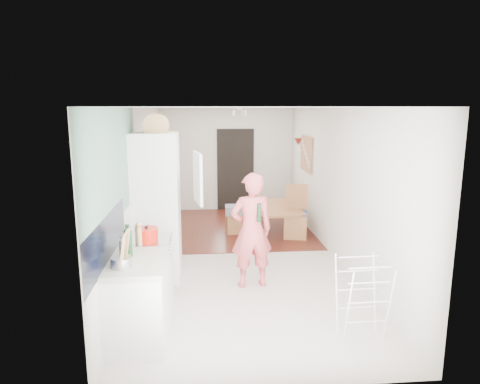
{
  "coord_description": "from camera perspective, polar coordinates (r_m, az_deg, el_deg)",
  "views": [
    {
      "loc": [
        -0.58,
        -6.89,
        2.49
      ],
      "look_at": [
        0.03,
        0.2,
        1.09
      ],
      "focal_mm": 32.0,
      "sensor_mm": 36.0,
      "label": 1
    }
  ],
  "objects": [
    {
      "name": "bread_bin",
      "position": [
        6.23,
        -11.1,
        8.67
      ],
      "size": [
        0.4,
        0.39,
        0.19
      ],
      "primitive_type": null,
      "rotation": [
        0.0,
        0.0,
        -0.14
      ],
      "color": "#DBB06F",
      "rests_on": "fridge_housing"
    },
    {
      "name": "fridge_door",
      "position": [
        5.89,
        -5.65,
        1.89
      ],
      "size": [
        0.14,
        0.56,
        0.7
      ],
      "primitive_type": "cube",
      "rotation": [
        0.0,
        0.0,
        -1.4
      ],
      "color": "white",
      "rests_on": "room_shell"
    },
    {
      "name": "steel_pan",
      "position": [
        4.49,
        -15.53,
        -9.02
      ],
      "size": [
        0.26,
        0.26,
        0.11
      ],
      "primitive_type": "cylinder",
      "rotation": [
        0.0,
        0.0,
        -0.3
      ],
      "color": "#B7B7B9",
      "rests_on": "worktop"
    },
    {
      "name": "person",
      "position": [
        5.94,
        1.55,
        -3.78
      ],
      "size": [
        0.76,
        0.56,
        1.92
      ],
      "primitive_type": "imported",
      "rotation": [
        0.0,
        0.0,
        3.29
      ],
      "color": "#E2585E",
      "rests_on": "floor"
    },
    {
      "name": "cooker_top",
      "position": [
        5.38,
        -12.47,
        -6.32
      ],
      "size": [
        0.6,
        0.6,
        0.04
      ],
      "primitive_type": "cube",
      "color": "#B7B7B9",
      "rests_on": "room_shell"
    },
    {
      "name": "grey_drape",
      "position": [
        8.55,
        -0.72,
        -2.42
      ],
      "size": [
        0.38,
        0.38,
        0.17
      ],
      "primitive_type": "cube",
      "rotation": [
        0.0,
        0.0,
        -0.03
      ],
      "color": "slate",
      "rests_on": "stool"
    },
    {
      "name": "doorway_recess",
      "position": [
        10.51,
        -0.61,
        2.97
      ],
      "size": [
        0.9,
        0.04,
        2.0
      ],
      "primitive_type": "cube",
      "color": "black",
      "rests_on": "room_shell"
    },
    {
      "name": "floor",
      "position": [
        7.35,
        -0.11,
        -8.67
      ],
      "size": [
        3.2,
        7.0,
        0.01
      ],
      "primitive_type": "cube",
      "color": "beige",
      "rests_on": "ground"
    },
    {
      "name": "dining_table",
      "position": [
        8.8,
        5.03,
        -3.81
      ],
      "size": [
        0.76,
        1.32,
        0.45
      ],
      "primitive_type": "imported",
      "rotation": [
        0.0,
        0.0,
        1.61
      ],
      "color": "#AD753B",
      "rests_on": "floor"
    },
    {
      "name": "base_cabinet",
      "position": [
        4.86,
        -13.4,
        -14.27
      ],
      "size": [
        0.6,
        0.9,
        0.86
      ],
      "primitive_type": "cube",
      "color": "white",
      "rests_on": "room_shell"
    },
    {
      "name": "dining_chair",
      "position": [
        8.35,
        7.46,
        -2.68
      ],
      "size": [
        0.52,
        0.52,
        1.02
      ],
      "primitive_type": null,
      "rotation": [
        0.0,
        0.0,
        -0.25
      ],
      "color": "#AD753B",
      "rests_on": "floor"
    },
    {
      "name": "pinboard_frame",
      "position": [
        9.1,
        8.78,
        5.07
      ],
      "size": [
        0.0,
        0.94,
        0.74
      ],
      "primitive_type": "cube",
      "color": "#AD753B",
      "rests_on": "room_shell"
    },
    {
      "name": "bottle_b",
      "position": [
        4.94,
        -14.85,
        -6.29
      ],
      "size": [
        0.06,
        0.06,
        0.25
      ],
      "primitive_type": "cylinder",
      "rotation": [
        0.0,
        0.0,
        0.05
      ],
      "color": "#143E1E",
      "rests_on": "worktop"
    },
    {
      "name": "bottle_a",
      "position": [
        4.75,
        -14.57,
        -6.72
      ],
      "size": [
        0.08,
        0.08,
        0.29
      ],
      "primitive_type": "cylinder",
      "rotation": [
        0.0,
        0.0,
        0.3
      ],
      "color": "#143E1E",
      "rests_on": "worktop"
    },
    {
      "name": "pinboard",
      "position": [
        9.1,
        8.87,
        5.07
      ],
      "size": [
        0.03,
        0.9,
        0.7
      ],
      "primitive_type": "cube",
      "color": "tan",
      "rests_on": "room_shell"
    },
    {
      "name": "sage_wall_panel",
      "position": [
        5.04,
        -16.49,
        3.38
      ],
      "size": [
        0.02,
        3.0,
        1.3
      ],
      "primitive_type": "cube",
      "color": "slate",
      "rests_on": "room_shell"
    },
    {
      "name": "wall_sconce",
      "position": [
        9.7,
        7.77,
        6.65
      ],
      "size": [
        0.18,
        0.18,
        0.16
      ],
      "primitive_type": "cone",
      "color": "maroon",
      "rests_on": "room_shell"
    },
    {
      "name": "fridge_interior",
      "position": [
        6.2,
        -8.39,
        2.29
      ],
      "size": [
        0.02,
        0.52,
        0.66
      ],
      "primitive_type": "cube",
      "color": "white",
      "rests_on": "room_shell"
    },
    {
      "name": "fridge_housing",
      "position": [
        6.31,
        -11.08,
        -2.03
      ],
      "size": [
        0.66,
        0.66,
        2.15
      ],
      "primitive_type": "cube",
      "color": "white",
      "rests_on": "room_shell"
    },
    {
      "name": "worktop",
      "position": [
        4.68,
        -13.65,
        -9.17
      ],
      "size": [
        0.62,
        0.92,
        0.06
      ],
      "primitive_type": "cube",
      "color": "beige",
      "rests_on": "room_shell"
    },
    {
      "name": "stool",
      "position": [
        8.64,
        -0.82,
        -4.22
      ],
      "size": [
        0.34,
        0.34,
        0.4
      ],
      "primitive_type": null,
      "rotation": [
        0.0,
        0.0,
        0.11
      ],
      "color": "#AD753B",
      "rests_on": "floor"
    },
    {
      "name": "drying_rack",
      "position": [
        4.96,
        15.95,
        -13.61
      ],
      "size": [
        0.47,
        0.43,
        0.9
      ],
      "primitive_type": null,
      "rotation": [
        0.0,
        0.0,
        0.03
      ],
      "color": "white",
      "rests_on": "floor"
    },
    {
      "name": "tile_splashback",
      "position": [
        4.65,
        -17.29,
        -6.11
      ],
      "size": [
        0.02,
        1.9,
        0.5
      ],
      "primitive_type": "cube",
      "color": "black",
      "rests_on": "room_shell"
    },
    {
      "name": "wood_floor_overlay",
      "position": [
        9.11,
        -1.08,
        -4.71
      ],
      "size": [
        3.2,
        3.3,
        0.01
      ],
      "primitive_type": "cube",
      "color": "#5F1C14",
      "rests_on": "room_shell"
    },
    {
      "name": "chopping_boards",
      "position": [
        4.51,
        -15.1,
        -7.26
      ],
      "size": [
        0.05,
        0.26,
        0.35
      ],
      "primitive_type": null,
      "rotation": [
        0.0,
        0.0,
        0.05
      ],
      "color": "#DBB06F",
      "rests_on": "worktop"
    },
    {
      "name": "bottle_c",
      "position": [
        4.76,
        -15.33,
        -7.3
      ],
      "size": [
        0.1,
        0.1,
        0.2
      ],
      "primitive_type": "cylinder",
      "rotation": [
        0.0,
        0.0,
        -0.27
      ],
      "color": "silver",
      "rests_on": "worktop"
    },
    {
      "name": "pepper_mill_front",
      "position": [
        5.11,
        -13.29,
        -5.77
      ],
      "size": [
        0.06,
        0.06,
        0.22
      ],
      "primitive_type": "cylinder",
      "rotation": [
        0.0,
        0.0,
        0.04
      ],
      "color": "#DBB06F",
      "rests_on": "worktop"
    },
    {
      "name": "room_shell",
      "position": [
        7.03,
        -0.11,
        0.97
      ],
      "size": [
        3.2,
        7.0,
        2.5
      ],
      "primitive_type": null,
      "color": "silver",
      "rests_on": "ground"
    },
    {
      "name": "held_bottle",
      "position": [
        5.82,
        2.55,
        -2.74
      ],
      "size": [
        0.06,
        0.06,
        0.26
      ],
      "primitive_type": "cylinder",
      "color": "#143E1E",
      "rests_on": "person"
    },
    {
      "name": "pepper_mill_back",
      "position": [
        5.15,
        -13.52,
        -5.8
      ],
      "size": [
        0.06,
        0.06,
        0.19
      ],
      "primitive_type": "cylinder",
      "rotation": [
        0.0,
        0.0,
        0.21
      ],
      "color": "#DBB06F",
      "rests_on": "worktop"
    },
    {
      "name": "red_casserole",
      "position": [
        5.26,
        -12.34,
        -5.59
      ],
      "size": [
        0.3,
        0.3,
        0.16
      ],
      "primitive_type": "cylinder",
      "rotation": [
        0.0,
        0.0,
        -0.08
      ],
      "color": "red",
      "rests_on": "cooker_top"
    },
    {
      "name": "range_cooker",
      "position": [
        5.54,
        -12.27,
        -10.87
      ],
      "size": [
        0.6,
        0.6,
        0.88
      ],
      "primitive_type": "cube",
      "color": "white",
      "rests_on": "room_shell"
    }
  ]
}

